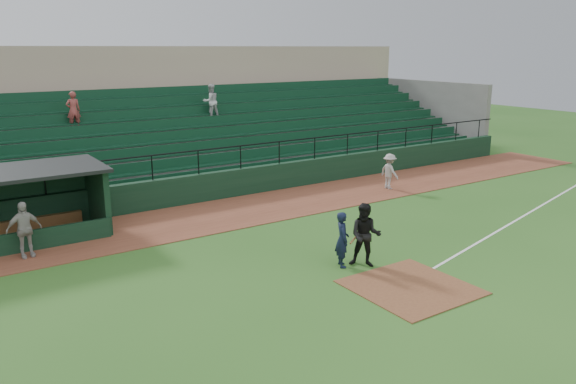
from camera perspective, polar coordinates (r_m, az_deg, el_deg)
ground at (r=16.46m, az=9.83°, el=-8.36°), size 90.00×90.00×0.00m
warning_track at (r=22.56m, az=-4.24°, el=-1.82°), size 40.00×4.00×0.03m
home_plate_dirt at (r=15.81m, az=12.35°, el=-9.42°), size 3.00×3.00×0.03m
foul_line at (r=23.07m, az=22.34°, el=-2.55°), size 17.49×4.44×0.01m
stadium_structure at (r=29.60m, az=-12.51°, el=6.31°), size 38.00×13.08×6.40m
batter_at_plate at (r=16.69m, az=5.54°, el=-4.80°), size 1.10×0.73×1.68m
umpire at (r=16.74m, az=7.87°, el=-4.37°), size 1.17×1.18×1.92m
runner at (r=26.07m, az=10.27°, el=2.08°), size 0.62×1.06×1.62m
dugout_player_a at (r=19.05m, az=-25.22°, el=-3.47°), size 1.07×0.53×1.77m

